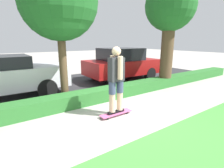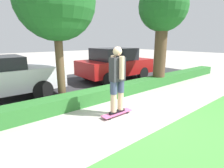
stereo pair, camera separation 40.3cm
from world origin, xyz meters
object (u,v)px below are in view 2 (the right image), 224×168
Objects in this scene: tree_mid at (55,1)px; parked_car_middle at (115,64)px; tree_far at (163,11)px; skater_person at (117,79)px; skateboard at (117,113)px.

tree_mid is 4.71m from parked_car_middle.
tree_mid is 0.98× the size of tree_far.
skater_person is 4.51m from tree_far.
skateboard is at bearing -160.45° from tree_far.
tree_far is at bearing 19.55° from skater_person.
tree_far is at bearing 19.55° from skateboard.
skateboard is 0.53× the size of skater_person.
skateboard is at bearing -128.42° from parked_car_middle.
skateboard is 5.07m from tree_far.
skater_person is at bearing -68.04° from tree_mid.
skateboard is 0.22× the size of tree_far.
skater_person reaches higher than skateboard.
tree_mid is at bearing 111.96° from skater_person.
parked_car_middle reaches higher than skateboard.
parked_car_middle is (2.98, 3.58, -0.20)m from skater_person.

